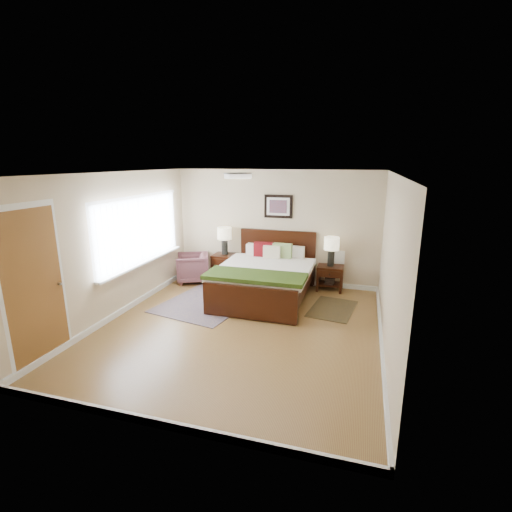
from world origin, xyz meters
name	(u,v)px	position (x,y,z in m)	size (l,w,h in m)	color
floor	(240,327)	(0.00, 0.00, 0.00)	(5.00, 5.00, 0.00)	brown
back_wall	(275,228)	(0.00, 2.50, 1.25)	(4.50, 0.04, 2.50)	#C2B18D
front_wall	(154,317)	(0.00, -2.50, 1.25)	(4.50, 0.04, 2.50)	#C2B18D
left_wall	(116,246)	(-2.25, 0.00, 1.25)	(0.04, 5.00, 2.50)	#C2B18D
right_wall	(390,265)	(2.25, 0.00, 1.25)	(0.04, 5.00, 2.50)	#C2B18D
ceiling	(238,173)	(0.00, 0.00, 2.50)	(4.50, 5.00, 0.02)	white
window	(141,231)	(-2.20, 0.70, 1.38)	(0.11, 2.72, 1.32)	silver
door	(35,287)	(-2.23, -1.75, 1.07)	(0.06, 1.00, 2.18)	silver
ceil_fixture	(238,175)	(0.00, 0.00, 2.47)	(0.44, 0.44, 0.08)	white
bed	(265,272)	(0.06, 1.42, 0.54)	(1.81, 2.19, 1.18)	black
wall_art	(278,206)	(0.06, 2.47, 1.72)	(0.62, 0.05, 0.50)	black
nightstand_left	(225,260)	(-1.12, 2.25, 0.49)	(0.52, 0.47, 0.62)	black
nightstand_right	(330,275)	(1.25, 2.26, 0.33)	(0.54, 0.40, 0.53)	black
lamp_left	(224,236)	(-1.12, 2.27, 1.04)	(0.31, 0.31, 0.61)	black
lamp_right	(332,246)	(1.25, 2.27, 0.96)	(0.31, 0.31, 0.61)	black
armchair	(193,268)	(-1.80, 2.00, 0.32)	(0.69, 0.71, 0.64)	brown
rug_persian	(211,300)	(-0.93, 1.00, 0.01)	(1.50, 2.11, 0.01)	#0E1546
rug_navy	(332,309)	(1.41, 1.23, 0.01)	(0.75, 1.13, 0.01)	black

